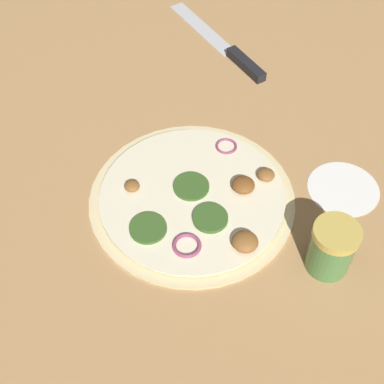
{
  "coord_description": "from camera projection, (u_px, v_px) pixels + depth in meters",
  "views": [
    {
      "loc": [
        -0.42,
        0.3,
        0.65
      ],
      "look_at": [
        0.0,
        0.0,
        0.02
      ],
      "focal_mm": 50.0,
      "sensor_mm": 36.0,
      "label": 1
    }
  ],
  "objects": [
    {
      "name": "pizza",
      "position": [
        194.0,
        198.0,
        0.82
      ],
      "size": [
        0.32,
        0.32,
        0.03
      ],
      "color": "beige",
      "rests_on": "ground_plane"
    },
    {
      "name": "flour_patch",
      "position": [
        343.0,
        188.0,
        0.84
      ],
      "size": [
        0.11,
        0.11,
        0.0
      ],
      "color": "white",
      "rests_on": "ground_plane"
    },
    {
      "name": "ground_plane",
      "position": [
        192.0,
        199.0,
        0.83
      ],
      "size": [
        3.0,
        3.0,
        0.0
      ],
      "primitive_type": "plane",
      "color": "tan"
    },
    {
      "name": "knife",
      "position": [
        232.0,
        53.0,
        1.05
      ],
      "size": [
        0.31,
        0.04,
        0.02
      ],
      "rotation": [
        0.0,
        0.0,
        6.22
      ],
      "color": "silver",
      "rests_on": "ground_plane"
    },
    {
      "name": "spice_jar",
      "position": [
        332.0,
        248.0,
        0.72
      ],
      "size": [
        0.06,
        0.06,
        0.08
      ],
      "color": "#4C7F42",
      "rests_on": "ground_plane"
    }
  ]
}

